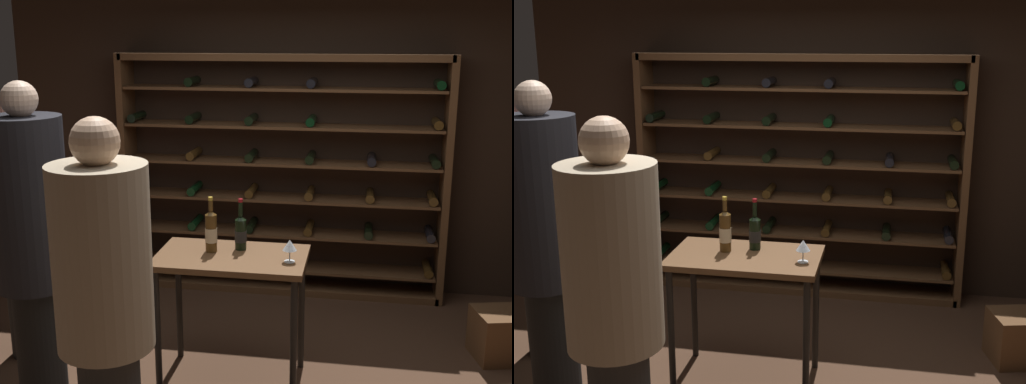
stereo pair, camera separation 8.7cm
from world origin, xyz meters
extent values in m
cube|color=#332319|center=(0.00, 2.01, 1.32)|extent=(5.43, 0.10, 2.63)
cube|color=brown|center=(-1.60, 1.80, 1.06)|extent=(0.06, 0.32, 2.13)
cube|color=brown|center=(1.22, 1.80, 1.06)|extent=(0.06, 0.32, 2.13)
cube|color=brown|center=(-0.19, 1.80, 2.10)|extent=(2.82, 0.32, 0.06)
cube|color=brown|center=(-0.19, 1.80, 0.03)|extent=(2.82, 0.32, 0.06)
cube|color=brown|center=(-0.19, 1.80, 0.23)|extent=(2.74, 0.32, 0.02)
cylinder|color=black|center=(-1.50, 1.80, 0.28)|extent=(0.08, 0.30, 0.08)
cylinder|color=#4C3314|center=(-0.98, 1.80, 0.28)|extent=(0.08, 0.30, 0.08)
cylinder|color=black|center=(-0.45, 1.80, 0.28)|extent=(0.08, 0.30, 0.08)
cylinder|color=#4C3314|center=(1.12, 1.80, 0.28)|extent=(0.08, 0.30, 0.08)
cube|color=brown|center=(-0.19, 1.80, 0.55)|extent=(2.74, 0.32, 0.02)
cylinder|color=black|center=(-1.50, 1.80, 0.60)|extent=(0.08, 0.30, 0.08)
cylinder|color=black|center=(-0.98, 1.80, 0.60)|extent=(0.08, 0.30, 0.08)
cylinder|color=black|center=(-0.45, 1.80, 0.60)|extent=(0.08, 0.30, 0.08)
cylinder|color=#4C3314|center=(0.07, 1.80, 0.60)|extent=(0.08, 0.30, 0.08)
cylinder|color=black|center=(0.59, 1.80, 0.60)|extent=(0.08, 0.30, 0.08)
cylinder|color=black|center=(1.12, 1.80, 0.60)|extent=(0.08, 0.30, 0.08)
cube|color=brown|center=(-0.19, 1.80, 0.87)|extent=(2.74, 0.32, 0.02)
cylinder|color=black|center=(-1.50, 1.80, 0.92)|extent=(0.08, 0.30, 0.08)
cylinder|color=black|center=(-0.98, 1.80, 0.92)|extent=(0.08, 0.30, 0.08)
cylinder|color=#4C3314|center=(-0.45, 1.80, 0.92)|extent=(0.08, 0.30, 0.08)
cylinder|color=#4C3314|center=(0.07, 1.80, 0.92)|extent=(0.08, 0.30, 0.08)
cylinder|color=#4C3314|center=(0.59, 1.80, 0.92)|extent=(0.08, 0.30, 0.08)
cylinder|color=#4C3314|center=(1.12, 1.80, 0.92)|extent=(0.08, 0.30, 0.08)
cube|color=brown|center=(-0.19, 1.80, 1.19)|extent=(2.74, 0.32, 0.02)
cylinder|color=#4C3314|center=(-0.98, 1.80, 1.25)|extent=(0.08, 0.30, 0.08)
cylinder|color=black|center=(-0.45, 1.80, 1.25)|extent=(0.08, 0.30, 0.08)
cylinder|color=black|center=(0.07, 1.80, 1.25)|extent=(0.08, 0.30, 0.08)
cylinder|color=black|center=(0.59, 1.80, 1.25)|extent=(0.08, 0.30, 0.08)
cylinder|color=black|center=(1.12, 1.80, 1.25)|extent=(0.08, 0.30, 0.08)
cube|color=brown|center=(-0.19, 1.80, 1.51)|extent=(2.74, 0.32, 0.02)
cylinder|color=black|center=(-1.50, 1.80, 1.57)|extent=(0.08, 0.30, 0.08)
cylinder|color=black|center=(-0.98, 1.80, 1.57)|extent=(0.08, 0.30, 0.08)
cylinder|color=black|center=(-0.45, 1.80, 1.57)|extent=(0.08, 0.30, 0.08)
cylinder|color=black|center=(0.07, 1.80, 1.57)|extent=(0.08, 0.30, 0.08)
cylinder|color=#4C3314|center=(1.12, 1.80, 1.57)|extent=(0.08, 0.30, 0.08)
cube|color=brown|center=(-0.19, 1.80, 1.83)|extent=(2.74, 0.32, 0.02)
cylinder|color=black|center=(-0.98, 1.80, 1.89)|extent=(0.08, 0.30, 0.08)
cylinder|color=black|center=(-0.45, 1.80, 1.89)|extent=(0.08, 0.30, 0.08)
cylinder|color=black|center=(0.07, 1.80, 1.89)|extent=(0.08, 0.30, 0.08)
cylinder|color=black|center=(1.12, 1.80, 1.89)|extent=(0.08, 0.30, 0.08)
cube|color=brown|center=(-0.30, 0.18, 0.88)|extent=(0.98, 0.59, 0.04)
cylinder|color=black|center=(-0.74, -0.07, 0.43)|extent=(0.04, 0.04, 0.86)
cylinder|color=black|center=(0.14, -0.07, 0.43)|extent=(0.04, 0.04, 0.86)
cylinder|color=black|center=(-0.74, 0.42, 0.43)|extent=(0.04, 0.04, 0.86)
cylinder|color=black|center=(0.14, 0.42, 0.43)|extent=(0.04, 0.04, 0.86)
cylinder|color=black|center=(-1.83, 0.29, 0.41)|extent=(0.28, 0.28, 0.83)
cylinder|color=#7A516B|center=(-1.83, 0.29, 1.27)|extent=(0.43, 0.43, 0.90)
sphere|color=tan|center=(-1.83, 0.29, 1.82)|extent=(0.21, 0.21, 0.21)
cylinder|color=black|center=(-1.30, -0.51, 0.45)|extent=(0.28, 0.28, 0.90)
cylinder|color=black|center=(-1.30, -0.51, 1.38)|extent=(0.43, 0.43, 0.97)
sphere|color=beige|center=(-1.30, -0.51, 1.96)|extent=(0.20, 0.20, 0.20)
cylinder|color=tan|center=(-0.67, -1.01, 1.28)|extent=(0.47, 0.47, 0.90)
sphere|color=tan|center=(-0.67, -1.01, 1.83)|extent=(0.23, 0.23, 0.23)
cube|color=brown|center=(1.61, 0.80, 0.18)|extent=(0.55, 0.44, 0.36)
cylinder|color=black|center=(-0.26, 0.30, 1.00)|extent=(0.08, 0.08, 0.20)
cone|color=black|center=(-0.26, 0.30, 1.11)|extent=(0.08, 0.08, 0.03)
cylinder|color=black|center=(-0.26, 0.30, 1.17)|extent=(0.03, 0.03, 0.10)
cylinder|color=maroon|center=(-0.26, 0.30, 1.23)|extent=(0.03, 0.03, 0.02)
cylinder|color=black|center=(-0.26, 0.30, 0.99)|extent=(0.08, 0.08, 0.08)
cylinder|color=#4C3314|center=(-0.44, 0.23, 1.02)|extent=(0.08, 0.08, 0.25)
cone|color=#4C3314|center=(-0.44, 0.23, 1.16)|extent=(0.08, 0.08, 0.03)
cylinder|color=#4C3314|center=(-0.44, 0.23, 1.21)|extent=(0.03, 0.03, 0.07)
cylinder|color=#B7932D|center=(-0.44, 0.23, 1.26)|extent=(0.03, 0.03, 0.02)
cylinder|color=#C6B28C|center=(-0.44, 0.23, 1.01)|extent=(0.08, 0.08, 0.10)
cylinder|color=silver|center=(0.09, 0.11, 0.90)|extent=(0.07, 0.07, 0.00)
cylinder|color=silver|center=(0.09, 0.11, 0.94)|extent=(0.01, 0.01, 0.07)
cone|color=silver|center=(0.09, 0.11, 1.01)|extent=(0.09, 0.09, 0.07)
cylinder|color=#590A14|center=(0.09, 0.11, 0.99)|extent=(0.05, 0.05, 0.02)
camera|label=1|loc=(0.52, -3.68, 2.31)|focal=44.96mm
camera|label=2|loc=(0.61, -3.67, 2.31)|focal=44.96mm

